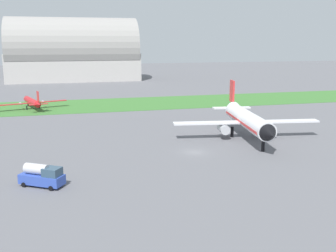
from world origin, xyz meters
The scene contains 6 objects.
ground_plane centered at (0.00, 0.00, 0.00)m, with size 600.00×600.00×0.00m, color slate.
grass_taxiway_strip centered at (0.00, 60.57, 0.04)m, with size 360.00×28.00×0.08m, color #3D7533.
airplane_taxiing_turboprop centered at (-33.57, 58.04, 2.33)m, with size 20.61×17.81×6.36m.
airplane_midfield_jet centered at (14.37, 7.82, 4.06)m, with size 31.86×31.36×11.28m.
fuel_truck_near_gate centered at (-26.88, -11.16, 1.58)m, with size 6.78×5.50×3.29m.
hangar_distant centered at (-18.73, 148.94, 14.24)m, with size 67.70×31.40×32.93m.
Camera 1 is at (-22.55, -67.06, 20.56)m, focal length 41.41 mm.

